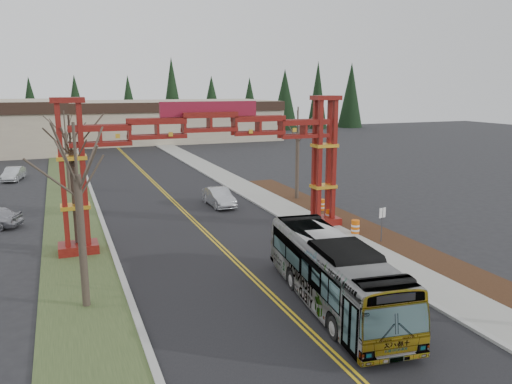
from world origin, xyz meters
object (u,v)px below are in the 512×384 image
gateway_arch (210,145)px  bare_tree_median_near (77,176)px  retail_building_east (167,120)px  parked_car_far_a (14,174)px  silver_sedan (219,197)px  barrel_south (355,228)px  barrel_north (322,205)px  bare_tree_median_far (65,134)px  barrel_mid (330,217)px  transit_bus (333,273)px  bare_tree_median_mid (71,151)px  bare_tree_right_far (298,132)px  street_sign (382,218)px

gateway_arch → bare_tree_median_near: size_ratio=2.26×
retail_building_east → parked_car_far_a: 42.19m
silver_sedan → barrel_south: silver_sedan is taller
parked_car_far_a → barrel_north: bearing=-34.5°
retail_building_east → bare_tree_median_near: size_ratio=4.72×
bare_tree_median_far → barrel_mid: (16.66, -18.55, -4.81)m
silver_sedan → barrel_mid: (5.58, -8.07, -0.20)m
transit_bus → parked_car_far_a: (-15.29, 38.35, -0.82)m
barrel_south → barrel_north: 6.45m
barrel_south → barrel_mid: bearing=94.2°
bare_tree_median_near → parked_car_far_a: bearing=98.5°
transit_bus → parked_car_far_a: size_ratio=2.59×
silver_sedan → bare_tree_median_mid: 14.60m
bare_tree_median_mid → parked_car_far_a: bearing=101.1°
retail_building_east → barrel_mid: size_ratio=35.33×
gateway_arch → barrel_mid: bearing=1.2°
barrel_south → gateway_arch: bearing=162.6°
retail_building_east → bare_tree_median_far: 46.86m
parked_car_far_a → barrel_mid: bearing=-40.0°
bare_tree_right_far → transit_bus: bearing=-111.9°
parked_car_far_a → barrel_south: parked_car_far_a is taller
silver_sedan → street_sign: bearing=-65.7°
silver_sedan → bare_tree_median_near: 20.08m
bare_tree_median_near → silver_sedan: bearing=55.2°
barrel_south → barrel_north: (1.05, 6.36, -0.02)m
bare_tree_median_mid → barrel_south: bare_tree_median_mid is taller
parked_car_far_a → barrel_south: size_ratio=4.17×
retail_building_east → street_sign: (-0.57, -66.77, -1.90)m
parked_car_far_a → bare_tree_median_near: (5.19, -34.53, 5.15)m
transit_bus → retail_building_east: bearing=90.9°
bare_tree_right_far → barrel_north: size_ratio=8.18×
bare_tree_median_mid → bare_tree_median_far: 18.45m
street_sign → barrel_south: 2.39m
retail_building_east → barrel_mid: 61.86m
street_sign → gateway_arch: bearing=153.0°
parked_car_far_a → street_sign: 38.91m
transit_bus → street_sign: bearing=49.5°
gateway_arch → barrel_north: gateway_arch is taller
gateway_arch → street_sign: (9.43, -4.82, -4.37)m
barrel_mid → bare_tree_median_far: bearing=131.9°
parked_car_far_a → barrel_south: bearing=-42.6°
transit_bus → street_sign: transit_bus is taller
silver_sedan → bare_tree_right_far: (6.92, -0.15, 5.00)m
bare_tree_median_mid → bare_tree_right_far: size_ratio=1.01×
bare_tree_median_near → street_sign: (17.43, 2.89, -4.23)m
gateway_arch → transit_bus: 12.54m
bare_tree_median_near → barrel_mid: bearing=25.3°
bare_tree_right_far → barrel_north: (-0.07, -4.51, -5.26)m
silver_sedan → barrel_mid: 9.81m
parked_car_far_a → bare_tree_median_mid: (5.19, -26.53, 5.23)m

